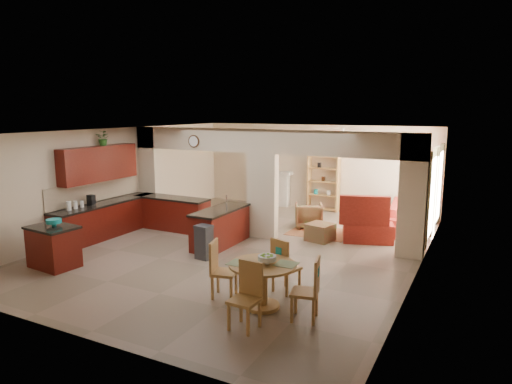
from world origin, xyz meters
The scene contains 39 objects.
floor centered at (0.00, 0.00, 0.00)m, with size 10.00×10.00×0.00m, color #786453.
ceiling centered at (0.00, 0.00, 2.80)m, with size 10.00×10.00×0.00m, color white.
wall_back centered at (0.00, 5.00, 1.40)m, with size 8.00×8.00×0.00m, color #C5B090.
wall_front centered at (0.00, -5.00, 1.40)m, with size 8.00×8.00×0.00m, color #C5B090.
wall_left centered at (-4.00, 0.00, 1.40)m, with size 10.00×10.00×0.00m, color #C5B090.
wall_right centered at (4.00, 0.00, 1.40)m, with size 10.00×10.00×0.00m, color #C5B090.
partition_left_pier centered at (-3.70, 1.00, 1.40)m, with size 0.60×0.25×2.80m, color #C5B090.
partition_center_pier centered at (0.00, 1.00, 1.10)m, with size 0.80×0.25×2.20m, color #C5B090.
partition_right_pier centered at (3.70, 1.00, 1.40)m, with size 0.60×0.25×2.80m, color #C5B090.
partition_header centered at (0.00, 1.00, 2.50)m, with size 8.00×0.25×0.60m, color #C5B090.
kitchen_counter centered at (-3.26, -0.25, 0.46)m, with size 2.52×3.29×1.48m.
upper_cabinets centered at (-3.82, -0.80, 1.92)m, with size 0.35×2.40×0.90m, color #460B08.
peninsula centered at (-0.60, -0.11, 0.46)m, with size 0.70×1.85×0.91m.
wall_clock centered at (-2.00, 0.85, 2.45)m, with size 0.34×0.34×0.03m, color #4A2E18.
rug centered at (1.20, 2.10, 0.01)m, with size 1.60×1.30×0.01m, color brown.
fireplace centered at (-1.60, 4.83, 0.61)m, with size 1.60×0.35×1.20m.
shelving_unit centered at (0.35, 4.82, 0.90)m, with size 1.00×0.32×1.80m, color #A56F38.
window_a centered at (3.97, 2.30, 1.20)m, with size 0.02×0.90×1.90m, color white.
window_b centered at (3.97, 4.00, 1.20)m, with size 0.02×0.90×1.90m, color white.
glazed_door centered at (3.97, 3.15, 1.05)m, with size 0.02×0.70×2.10m, color white.
drape_a_left centered at (3.93, 1.70, 1.20)m, with size 0.10×0.28×2.30m, color #3A2017.
drape_a_right centered at (3.93, 2.90, 1.20)m, with size 0.10×0.28×2.30m, color #3A2017.
drape_b_left centered at (3.93, 3.40, 1.20)m, with size 0.10×0.28×2.30m, color #3A2017.
drape_b_right centered at (3.93, 4.60, 1.20)m, with size 0.10×0.28×2.30m, color #3A2017.
ceiling_fan centered at (1.50, 3.00, 2.56)m, with size 1.00×1.00×0.10m, color white.
kitchen_island centered at (-2.91, -3.07, 0.45)m, with size 1.08×0.82×0.88m.
teal_bowl centered at (-2.90, -3.02, 0.96)m, with size 0.31×0.31×0.15m, color teal.
trash_can centered at (-0.38, -1.17, 0.35)m, with size 0.33×0.28×0.71m, color #2A2A2C.
dining_table centered at (1.92, -2.87, 0.51)m, with size 1.13×1.13×0.77m.
fruit_bowl centered at (1.99, -2.84, 0.85)m, with size 0.31×0.31×0.16m, color #65AF25.
sofa centered at (3.30, 3.56, 0.37)m, with size 0.99×2.54×0.74m, color maroon.
chaise centered at (2.51, 2.01, 0.24)m, with size 1.21×0.99×0.49m, color maroon.
armchair centered at (0.73, 2.48, 0.35)m, with size 0.74×0.76×0.69m, color maroon.
ottoman centered at (1.45, 1.38, 0.22)m, with size 0.60×0.60×0.44m, color maroon.
plant centered at (-3.82, -0.59, 2.57)m, with size 0.35×0.30×0.39m, color #1A5316.
chair_north centered at (1.98, -2.14, 0.55)m, with size 0.53×0.53×1.02m.
chair_east centered at (2.79, -2.95, 0.55)m, with size 0.50×0.50×1.02m.
chair_south centered at (2.02, -3.59, 0.55)m, with size 0.45×0.45×1.02m.
chair_west centered at (1.03, -2.80, 0.55)m, with size 0.51×0.51×1.02m.
Camera 1 is at (5.12, -9.36, 3.30)m, focal length 32.00 mm.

